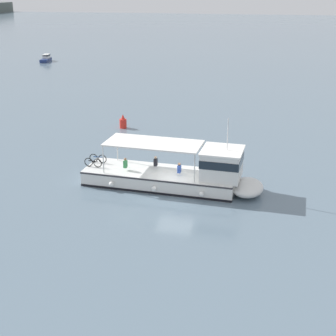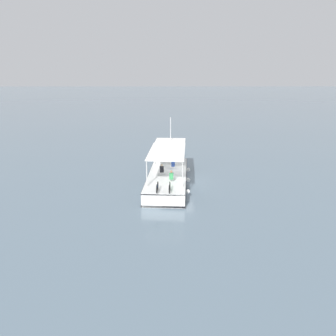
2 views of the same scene
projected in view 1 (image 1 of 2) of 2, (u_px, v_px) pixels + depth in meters
ground_plane at (175, 193)px, 33.53m from camera, size 400.00×400.00×0.00m
ferry_main at (182, 175)px, 34.06m from camera, size 4.19×12.98×5.32m
motorboat_off_stern at (46, 58)px, 88.72m from camera, size 3.76×1.85×1.26m
channel_buoy at (123, 122)px, 48.30m from camera, size 0.70×0.70×1.40m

